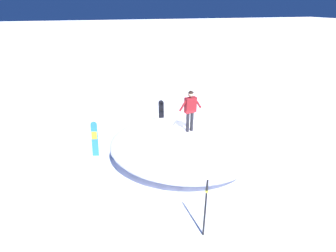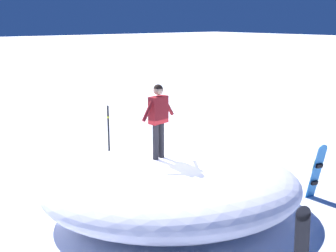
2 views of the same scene
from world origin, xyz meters
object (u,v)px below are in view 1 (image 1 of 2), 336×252
backpack_near (203,131)px  trail_marker_pole (205,208)px  snowboard_primary_upright (161,113)px  snowboarder_standing (190,107)px  snowboard_secondary_upright (95,138)px

backpack_near → trail_marker_pole: 6.78m
snowboard_primary_upright → trail_marker_pole: 7.92m
snowboard_primary_upright → backpack_near: 2.62m
snowboarder_standing → trail_marker_pole: bearing=-13.9°
snowboarder_standing → trail_marker_pole: size_ratio=0.86×
snowboarder_standing → backpack_near: snowboarder_standing is taller
snowboard_primary_upright → backpack_near: size_ratio=2.79×
snowboard_primary_upright → snowboard_secondary_upright: snowboard_primary_upright is taller
trail_marker_pole → backpack_near: bearing=156.7°
snowboard_secondary_upright → trail_marker_pole: 6.51m
snowboarder_standing → snowboard_secondary_upright: 4.72m
snowboard_primary_upright → trail_marker_pole: trail_marker_pole is taller
snowboarder_standing → backpack_near: (-2.21, 1.68, -2.41)m
snowboarder_standing → snowboard_primary_upright: snowboarder_standing is taller
snowboarder_standing → snowboard_primary_upright: 4.30m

